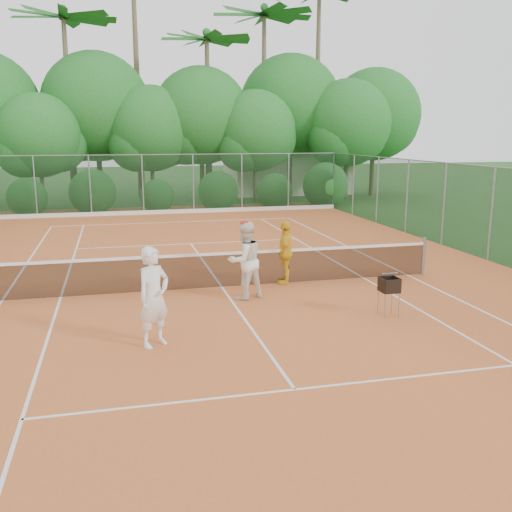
{
  "coord_description": "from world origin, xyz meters",
  "views": [
    {
      "loc": [
        -2.63,
        -14.49,
        4.04
      ],
      "look_at": [
        0.64,
        -1.2,
        1.1
      ],
      "focal_mm": 40.0,
      "sensor_mm": 36.0,
      "label": 1
    }
  ],
  "objects_px": {
    "player_center_grp": "(245,260)",
    "ball_hopper": "(389,286)",
    "player_white": "(154,297)",
    "player_yellow": "(286,252)"
  },
  "relations": [
    {
      "from": "player_white",
      "to": "player_center_grp",
      "type": "distance_m",
      "value": 3.65
    },
    {
      "from": "player_yellow",
      "to": "ball_hopper",
      "type": "bearing_deg",
      "value": 42.26
    },
    {
      "from": "player_center_grp",
      "to": "ball_hopper",
      "type": "xyz_separation_m",
      "value": [
        2.84,
        -2.12,
        -0.27
      ]
    },
    {
      "from": "player_yellow",
      "to": "ball_hopper",
      "type": "xyz_separation_m",
      "value": [
        1.43,
        -3.3,
        -0.17
      ]
    },
    {
      "from": "player_white",
      "to": "player_center_grp",
      "type": "height_order",
      "value": "player_center_grp"
    },
    {
      "from": "player_yellow",
      "to": "ball_hopper",
      "type": "height_order",
      "value": "player_yellow"
    },
    {
      "from": "player_white",
      "to": "player_center_grp",
      "type": "relative_size",
      "value": 0.99
    },
    {
      "from": "player_center_grp",
      "to": "ball_hopper",
      "type": "height_order",
      "value": "player_center_grp"
    },
    {
      "from": "player_center_grp",
      "to": "ball_hopper",
      "type": "bearing_deg",
      "value": -36.75
    },
    {
      "from": "player_center_grp",
      "to": "player_yellow",
      "type": "bearing_deg",
      "value": 40.18
    }
  ]
}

